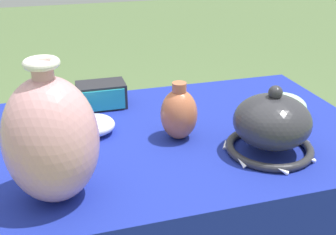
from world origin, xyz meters
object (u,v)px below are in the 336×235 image
mosaic_tile_box (101,95)px  bowl_shallow_porcelain (94,125)px  bowl_shallow_celadon (282,106)px  vase_tall_bulbous (51,139)px  vase_dome_bell (272,126)px  jar_round_terracotta (179,114)px

mosaic_tile_box → bowl_shallow_porcelain: (-0.05, -0.19, -0.02)m
bowl_shallow_porcelain → bowl_shallow_celadon: bearing=-5.1°
vase_tall_bulbous → bowl_shallow_celadon: bearing=18.8°
mosaic_tile_box → bowl_shallow_celadon: size_ratio=1.07×
mosaic_tile_box → bowl_shallow_porcelain: bearing=-104.0°
vase_tall_bulbous → bowl_shallow_porcelain: 0.34m
vase_dome_bell → jar_round_terracotta: size_ratio=1.49×
vase_tall_bulbous → jar_round_terracotta: (0.35, 0.19, -0.07)m
mosaic_tile_box → jar_round_terracotta: bearing=-57.6°
bowl_shallow_celadon → bowl_shallow_porcelain: bearing=174.9°
vase_dome_bell → vase_tall_bulbous: bearing=-174.8°
vase_dome_bell → bowl_shallow_celadon: vase_dome_bell is taller
vase_tall_bulbous → mosaic_tile_box: 0.52m
vase_tall_bulbous → vase_dome_bell: bearing=5.2°
bowl_shallow_celadon → mosaic_tile_box: bearing=155.7°
vase_dome_bell → bowl_shallow_celadon: (0.15, 0.19, -0.04)m
vase_tall_bulbous → vase_dome_bell: size_ratio=1.30×
vase_dome_bell → bowl_shallow_porcelain: vase_dome_bell is taller
bowl_shallow_porcelain → mosaic_tile_box: bearing=75.4°
vase_tall_bulbous → mosaic_tile_box: bearing=70.7°
vase_tall_bulbous → jar_round_terracotta: 0.40m
vase_dome_bell → mosaic_tile_box: bearing=132.0°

